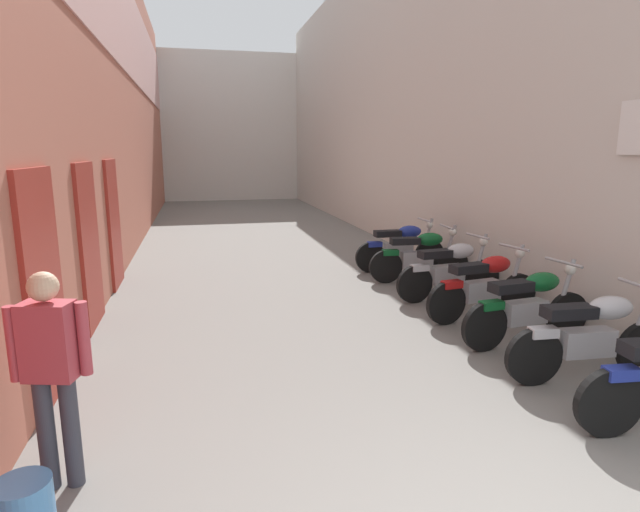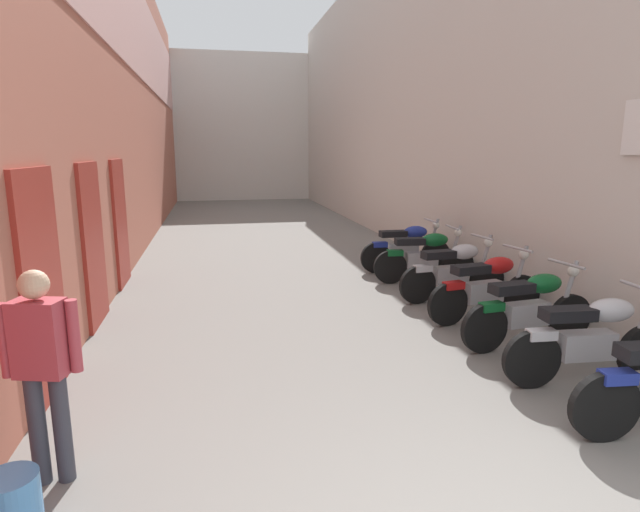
% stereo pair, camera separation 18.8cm
% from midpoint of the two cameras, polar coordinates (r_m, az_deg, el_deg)
% --- Properties ---
extents(ground_plane, '(39.40, 39.40, 0.00)m').
position_cam_midpoint_polar(ground_plane, '(11.80, -5.32, 0.00)').
color(ground_plane, slate).
extents(building_left, '(0.45, 23.40, 7.30)m').
position_cam_midpoint_polar(building_left, '(13.57, -21.52, 16.39)').
color(building_left, '#B76651').
rests_on(building_left, ground).
extents(building_right, '(0.45, 23.40, 7.62)m').
position_cam_midpoint_polar(building_right, '(14.40, 7.05, 17.29)').
color(building_right, beige).
rests_on(building_right, ground).
extents(building_far_end, '(9.27, 2.00, 6.78)m').
position_cam_midpoint_polar(building_far_end, '(26.22, -10.15, 13.65)').
color(building_far_end, silver).
rests_on(building_far_end, ground).
extents(motorcycle_second, '(1.85, 0.58, 1.04)m').
position_cam_midpoint_polar(motorcycle_second, '(6.01, 26.95, -7.72)').
color(motorcycle_second, black).
rests_on(motorcycle_second, ground).
extents(motorcycle_third, '(1.85, 0.58, 1.04)m').
position_cam_midpoint_polar(motorcycle_third, '(6.80, 21.24, -5.07)').
color(motorcycle_third, black).
rests_on(motorcycle_third, ground).
extents(motorcycle_fourth, '(1.84, 0.58, 1.04)m').
position_cam_midpoint_polar(motorcycle_fourth, '(7.62, 16.95, -3.03)').
color(motorcycle_fourth, black).
rests_on(motorcycle_fourth, ground).
extents(motorcycle_fifth, '(1.85, 0.58, 1.04)m').
position_cam_midpoint_polar(motorcycle_fifth, '(8.49, 13.51, -1.37)').
color(motorcycle_fifth, black).
rests_on(motorcycle_fifth, ground).
extents(motorcycle_sixth, '(1.85, 0.58, 1.04)m').
position_cam_midpoint_polar(motorcycle_sixth, '(9.51, 10.39, 0.13)').
color(motorcycle_sixth, black).
rests_on(motorcycle_sixth, ground).
extents(motorcycle_seventh, '(1.85, 0.58, 1.04)m').
position_cam_midpoint_polar(motorcycle_seventh, '(10.33, 8.39, 1.10)').
color(motorcycle_seventh, black).
rests_on(motorcycle_seventh, ground).
extents(pedestrian_by_doorway, '(0.52, 0.28, 1.57)m').
position_cam_midpoint_polar(pedestrian_by_doorway, '(4.09, -28.59, -10.49)').
color(pedestrian_by_doorway, '#383842').
rests_on(pedestrian_by_doorway, ground).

